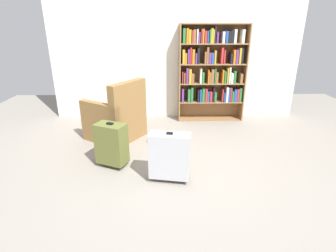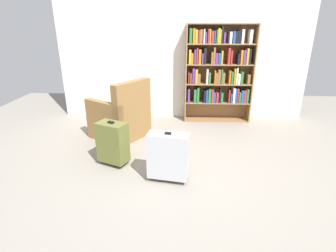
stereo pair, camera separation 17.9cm
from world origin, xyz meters
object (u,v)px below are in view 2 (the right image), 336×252
object	(u,v)px
bookshelf	(218,69)
mug	(155,139)
armchair	(121,117)
suitcase_olive	(113,142)
suitcase_silver	(168,156)

from	to	relation	value
bookshelf	mug	distance (m)	1.71
bookshelf	armchair	xyz separation A→B (m)	(-1.56, -0.84, -0.60)
bookshelf	suitcase_olive	size ratio (longest dim) A/B	2.93
suitcase_silver	bookshelf	bearing A→B (deg)	69.38
suitcase_olive	armchair	bearing A→B (deg)	95.23
suitcase_silver	suitcase_olive	xyz separation A→B (m)	(-0.70, 0.34, -0.01)
mug	bookshelf	bearing A→B (deg)	45.66
armchair	mug	bearing A→B (deg)	-21.77
armchair	suitcase_olive	xyz separation A→B (m)	(0.08, -0.90, -0.02)
bookshelf	mug	bearing A→B (deg)	-134.34
bookshelf	suitcase_silver	bearing A→B (deg)	-110.62
suitcase_olive	mug	bearing A→B (deg)	56.44
mug	suitcase_silver	bearing A→B (deg)	-76.58
mug	suitcase_olive	distance (m)	0.86
bookshelf	armchair	world-z (taller)	bookshelf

